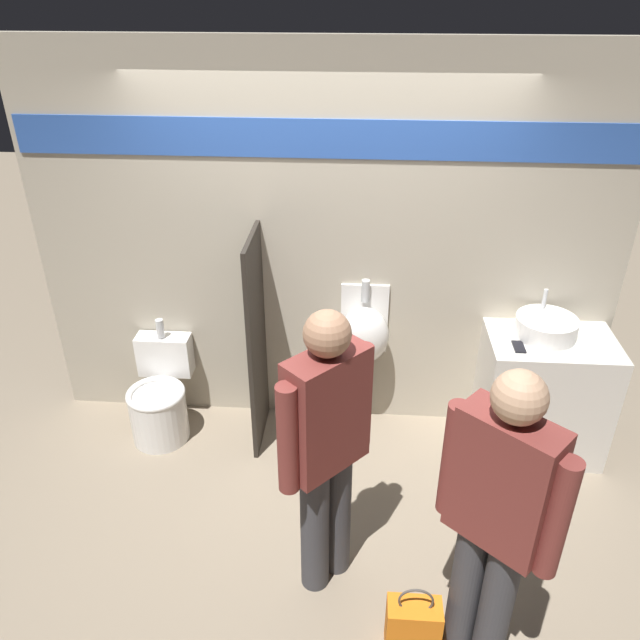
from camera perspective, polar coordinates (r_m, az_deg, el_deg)
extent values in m
plane|color=gray|center=(4.50, -0.16, -12.81)|extent=(16.00, 16.00, 0.00)
cube|color=#B2A893|center=(4.27, 0.42, 6.36)|extent=(4.01, 0.06, 2.70)
cube|color=#2D56AD|center=(3.99, 0.42, 16.23)|extent=(3.93, 0.01, 0.24)
cube|color=silver|center=(4.62, 19.64, -6.46)|extent=(0.84, 0.55, 0.89)
cylinder|color=white|center=(4.39, 19.96, -0.60)|extent=(0.40, 0.40, 0.13)
cylinder|color=silver|center=(4.44, 19.84, 1.83)|extent=(0.03, 0.03, 0.14)
cube|color=black|center=(4.22, 17.71, -2.35)|extent=(0.07, 0.14, 0.01)
cube|color=#28231E|center=(4.30, -5.79, -2.09)|extent=(0.03, 0.56, 1.57)
cylinder|color=silver|center=(4.64, 3.81, -6.64)|extent=(0.04, 0.04, 0.60)
ellipsoid|color=white|center=(4.36, 4.02, -1.41)|extent=(0.35, 0.26, 0.43)
cube|color=white|center=(4.44, 4.07, 0.14)|extent=(0.33, 0.02, 0.53)
cylinder|color=silver|center=(4.30, 4.18, 2.68)|extent=(0.06, 0.06, 0.16)
cylinder|color=white|center=(4.73, -14.50, -8.50)|extent=(0.41, 0.41, 0.38)
torus|color=white|center=(4.61, -14.81, -6.53)|extent=(0.42, 0.42, 0.04)
cube|color=white|center=(4.76, -13.99, -3.07)|extent=(0.39, 0.16, 0.31)
cylinder|color=silver|center=(4.63, -14.41, -0.74)|extent=(0.06, 0.06, 0.14)
cylinder|color=#3D3D42|center=(3.52, -0.48, -18.53)|extent=(0.16, 0.16, 0.83)
cylinder|color=#3D3D42|center=(3.59, 1.55, -17.21)|extent=(0.16, 0.16, 0.83)
cube|color=brown|center=(3.05, 0.62, -8.39)|extent=(0.43, 0.44, 0.66)
cylinder|color=brown|center=(2.94, -2.96, -10.87)|extent=(0.10, 0.10, 0.60)
cylinder|color=brown|center=(3.21, 3.86, -7.00)|extent=(0.10, 0.10, 0.60)
sphere|color=#A87A5B|center=(2.80, 0.67, -1.27)|extent=(0.22, 0.22, 0.22)
cylinder|color=#3D3D42|center=(3.33, 15.76, -23.94)|extent=(0.15, 0.15, 0.82)
cylinder|color=#3D3D42|center=(3.37, 13.21, -22.59)|extent=(0.15, 0.15, 0.82)
cube|color=brown|center=(2.81, 16.39, -14.00)|extent=(0.45, 0.42, 0.65)
cylinder|color=brown|center=(2.77, 20.82, -16.65)|extent=(0.10, 0.10, 0.60)
cylinder|color=brown|center=(2.91, 12.06, -12.34)|extent=(0.10, 0.10, 0.60)
sphere|color=tan|center=(2.53, 17.77, -6.75)|extent=(0.22, 0.22, 0.22)
cube|color=orange|center=(3.50, 8.49, -26.04)|extent=(0.27, 0.15, 0.33)
torus|color=#4C4742|center=(3.33, 8.77, -24.07)|extent=(0.17, 0.01, 0.17)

